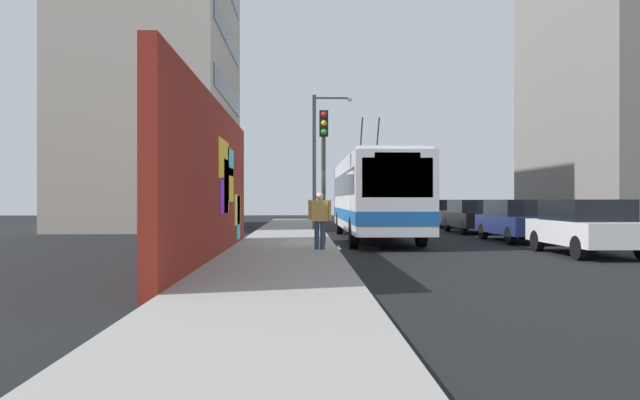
# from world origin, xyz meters

# --- Properties ---
(ground_plane) EXTENTS (80.00, 80.00, 0.00)m
(ground_plane) POSITION_xyz_m (0.00, 0.00, 0.00)
(ground_plane) COLOR black
(sidewalk_slab) EXTENTS (48.00, 3.20, 0.15)m
(sidewalk_slab) POSITION_xyz_m (0.00, 1.60, 0.07)
(sidewalk_slab) COLOR gray
(sidewalk_slab) RESTS_ON ground_plane
(graffiti_wall) EXTENTS (12.87, 0.32, 4.10)m
(graffiti_wall) POSITION_xyz_m (-4.53, 3.35, 2.05)
(graffiti_wall) COLOR maroon
(graffiti_wall) RESTS_ON ground_plane
(building_far_left) EXTENTS (12.64, 7.91, 21.62)m
(building_far_left) POSITION_xyz_m (13.50, 9.20, 10.81)
(building_far_left) COLOR #B2A899
(building_far_left) RESTS_ON ground_plane
(building_far_right) EXTENTS (13.73, 6.12, 16.19)m
(building_far_right) POSITION_xyz_m (14.25, -17.00, 8.10)
(building_far_right) COLOR gray
(building_far_right) RESTS_ON ground_plane
(city_bus) EXTENTS (11.50, 2.54, 5.00)m
(city_bus) POSITION_xyz_m (3.29, -1.80, 1.79)
(city_bus) COLOR silver
(city_bus) RESTS_ON ground_plane
(parked_car_white) EXTENTS (4.08, 1.93, 1.58)m
(parked_car_white) POSITION_xyz_m (-3.46, -7.00, 0.83)
(parked_car_white) COLOR white
(parked_car_white) RESTS_ON ground_plane
(parked_car_navy) EXTENTS (4.61, 1.81, 1.58)m
(parked_car_navy) POSITION_xyz_m (1.89, -7.00, 0.83)
(parked_car_navy) COLOR navy
(parked_car_navy) RESTS_ON ground_plane
(parked_car_black) EXTENTS (4.51, 1.85, 1.58)m
(parked_car_black) POSITION_xyz_m (7.69, -7.00, 0.83)
(parked_car_black) COLOR black
(parked_car_black) RESTS_ON ground_plane
(parked_car_silver) EXTENTS (4.82, 1.77, 1.58)m
(parked_car_silver) POSITION_xyz_m (14.05, -7.00, 0.84)
(parked_car_silver) COLOR #B7B7BC
(parked_car_silver) RESTS_ON ground_plane
(pedestrian_at_curb) EXTENTS (0.22, 0.66, 1.62)m
(pedestrian_at_curb) POSITION_xyz_m (-3.02, 0.54, 1.10)
(pedestrian_at_curb) COLOR #2D3F59
(pedestrian_at_curb) RESTS_ON sidewalk_slab
(traffic_light) EXTENTS (0.49, 0.28, 4.33)m
(traffic_light) POSITION_xyz_m (-0.84, 0.35, 3.06)
(traffic_light) COLOR #2D382D
(traffic_light) RESTS_ON sidewalk_slab
(street_lamp) EXTENTS (0.44, 1.99, 6.61)m
(street_lamp) POSITION_xyz_m (9.02, 0.22, 3.97)
(street_lamp) COLOR #4C4C51
(street_lamp) RESTS_ON sidewalk_slab
(curbside_puddle) EXTENTS (1.82, 1.82, 0.00)m
(curbside_puddle) POSITION_xyz_m (-0.60, -0.60, 0.00)
(curbside_puddle) COLOR black
(curbside_puddle) RESTS_ON ground_plane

